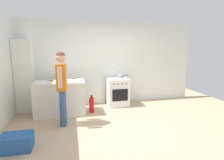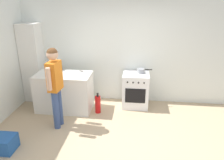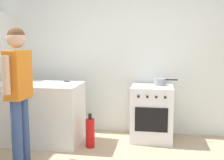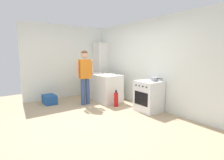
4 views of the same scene
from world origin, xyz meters
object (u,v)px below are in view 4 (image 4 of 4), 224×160
oven_left (149,96)px  pot (155,79)px  fire_extinguisher (116,99)px  recycling_crate_lower (50,99)px  knife_paring (103,73)px  knife_chef (117,75)px  person (85,72)px  larder_cabinet (101,69)px

oven_left → pot: pot is taller
fire_extinguisher → recycling_crate_lower: size_ratio=0.96×
recycling_crate_lower → knife_paring: bearing=77.5°
oven_left → knife_chef: knife_chef is taller
oven_left → recycling_crate_lower: oven_left is taller
oven_left → person: (-1.60, -1.14, 0.59)m
knife_chef → recycling_crate_lower: 2.32m
oven_left → pot: bearing=36.7°
knife_chef → larder_cabinet: 1.43m
fire_extinguisher → pot: bearing=29.8°
pot → recycling_crate_lower: pot is taller
person → recycling_crate_lower: person is taller
knife_paring → recycling_crate_lower: bearing=-102.5°
pot → knife_paring: size_ratio=1.82×
larder_cabinet → fire_extinguisher: bearing=-18.0°
fire_extinguisher → oven_left: bearing=28.8°
knife_chef → recycling_crate_lower: size_ratio=0.58×
knife_paring → fire_extinguisher: size_ratio=0.40×
pot → person: size_ratio=0.21×
person → pot: bearing=35.7°
person → larder_cabinet: size_ratio=0.85×
oven_left → fire_extinguisher: (-0.87, -0.48, -0.21)m
person → fire_extinguisher: (0.73, 0.67, -0.80)m
person → recycling_crate_lower: bearing=-130.3°
pot → fire_extinguisher: bearing=-150.2°
knife_paring → larder_cabinet: bearing=153.0°
knife_paring → person: (0.36, -0.89, 0.12)m
knife_paring → person: bearing=-68.0°
oven_left → pot: (0.11, 0.08, 0.48)m
oven_left → knife_chef: 1.34m
person → fire_extinguisher: 1.27m
oven_left → knife_chef: size_ratio=2.82×
person → larder_cabinet: bearing=130.2°
pot → recycling_crate_lower: bearing=-139.3°
pot → knife_paring: bearing=-170.8°
pot → person: 2.11m
knife_paring → pot: bearing=9.2°
knife_chef → larder_cabinet: bearing=169.8°
fire_extinguisher → recycling_crate_lower: (-1.48, -1.56, -0.08)m
oven_left → recycling_crate_lower: 3.13m
knife_paring → oven_left: bearing=7.3°
person → knife_chef: bearing=70.3°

